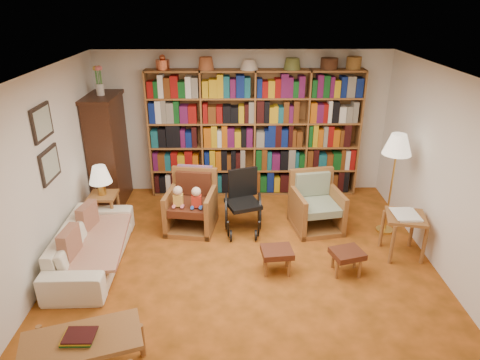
{
  "coord_description": "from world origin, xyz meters",
  "views": [
    {
      "loc": [
        -0.14,
        -4.75,
        3.33
      ],
      "look_at": [
        -0.07,
        0.6,
        0.99
      ],
      "focal_mm": 32.0,
      "sensor_mm": 36.0,
      "label": 1
    }
  ],
  "objects_px": {
    "coffee_table": "(82,343)",
    "armchair_sage": "(316,206)",
    "armchair_leather": "(191,204)",
    "floor_lamp": "(397,148)",
    "sofa": "(92,244)",
    "wheelchair": "(243,203)",
    "side_table_lamp": "(104,202)",
    "side_table_papers": "(405,222)",
    "footstool_a": "(277,253)",
    "footstool_b": "(347,255)"
  },
  "relations": [
    {
      "from": "floor_lamp",
      "to": "sofa",
      "type": "bearing_deg",
      "value": -169.4
    },
    {
      "from": "floor_lamp",
      "to": "footstool_b",
      "type": "bearing_deg",
      "value": -128.89
    },
    {
      "from": "armchair_leather",
      "to": "footstool_a",
      "type": "bearing_deg",
      "value": -45.59
    },
    {
      "from": "coffee_table",
      "to": "side_table_papers",
      "type": "bearing_deg",
      "value": 28.27
    },
    {
      "from": "sofa",
      "to": "armchair_leather",
      "type": "height_order",
      "value": "armchair_leather"
    },
    {
      "from": "armchair_leather",
      "to": "floor_lamp",
      "type": "xyz_separation_m",
      "value": [
        2.96,
        -0.21,
        0.96
      ]
    },
    {
      "from": "footstool_a",
      "to": "coffee_table",
      "type": "distance_m",
      "value": 2.54
    },
    {
      "from": "coffee_table",
      "to": "wheelchair",
      "type": "bearing_deg",
      "value": 60.84
    },
    {
      "from": "sofa",
      "to": "armchair_leather",
      "type": "relative_size",
      "value": 2.1
    },
    {
      "from": "sofa",
      "to": "wheelchair",
      "type": "bearing_deg",
      "value": -67.27
    },
    {
      "from": "footstool_a",
      "to": "footstool_b",
      "type": "relative_size",
      "value": 0.92
    },
    {
      "from": "armchair_leather",
      "to": "armchair_sage",
      "type": "xyz_separation_m",
      "value": [
        1.91,
        -0.02,
        -0.04
      ]
    },
    {
      "from": "armchair_leather",
      "to": "footstool_a",
      "type": "relative_size",
      "value": 2.11
    },
    {
      "from": "armchair_leather",
      "to": "floor_lamp",
      "type": "height_order",
      "value": "floor_lamp"
    },
    {
      "from": "floor_lamp",
      "to": "side_table_papers",
      "type": "relative_size",
      "value": 2.42
    },
    {
      "from": "side_table_lamp",
      "to": "coffee_table",
      "type": "bearing_deg",
      "value": -78.33
    },
    {
      "from": "wheelchair",
      "to": "coffee_table",
      "type": "distance_m",
      "value": 3.16
    },
    {
      "from": "footstool_a",
      "to": "coffee_table",
      "type": "relative_size",
      "value": 0.36
    },
    {
      "from": "wheelchair",
      "to": "footstool_a",
      "type": "distance_m",
      "value": 1.22
    },
    {
      "from": "floor_lamp",
      "to": "footstool_a",
      "type": "bearing_deg",
      "value": -149.78
    },
    {
      "from": "floor_lamp",
      "to": "coffee_table",
      "type": "bearing_deg",
      "value": -144.54
    },
    {
      "from": "floor_lamp",
      "to": "side_table_lamp",
      "type": "bearing_deg",
      "value": 177.17
    },
    {
      "from": "armchair_sage",
      "to": "floor_lamp",
      "type": "distance_m",
      "value": 1.46
    },
    {
      "from": "side_table_lamp",
      "to": "floor_lamp",
      "type": "height_order",
      "value": "floor_lamp"
    },
    {
      "from": "wheelchair",
      "to": "footstool_b",
      "type": "relative_size",
      "value": 2.02
    },
    {
      "from": "side_table_lamp",
      "to": "armchair_leather",
      "type": "height_order",
      "value": "armchair_leather"
    },
    {
      "from": "wheelchair",
      "to": "side_table_lamp",
      "type": "bearing_deg",
      "value": 177.38
    },
    {
      "from": "side_table_lamp",
      "to": "footstool_b",
      "type": "height_order",
      "value": "side_table_lamp"
    },
    {
      "from": "footstool_b",
      "to": "side_table_lamp",
      "type": "bearing_deg",
      "value": 159.61
    },
    {
      "from": "sofa",
      "to": "footstool_a",
      "type": "height_order",
      "value": "sofa"
    },
    {
      "from": "side_table_lamp",
      "to": "armchair_leather",
      "type": "xyz_separation_m",
      "value": [
        1.34,
        -0.0,
        -0.03
      ]
    },
    {
      "from": "footstool_a",
      "to": "footstool_b",
      "type": "xyz_separation_m",
      "value": [
        0.9,
        -0.04,
        -0.0
      ]
    },
    {
      "from": "sofa",
      "to": "armchair_sage",
      "type": "xyz_separation_m",
      "value": [
        3.15,
        0.97,
        0.05
      ]
    },
    {
      "from": "sofa",
      "to": "footstool_b",
      "type": "height_order",
      "value": "sofa"
    },
    {
      "from": "side_table_papers",
      "to": "footstool_b",
      "type": "xyz_separation_m",
      "value": [
        -0.86,
        -0.42,
        -0.24
      ]
    },
    {
      "from": "side_table_papers",
      "to": "footstool_b",
      "type": "distance_m",
      "value": 0.99
    },
    {
      "from": "armchair_sage",
      "to": "footstool_b",
      "type": "xyz_separation_m",
      "value": [
        0.19,
        -1.25,
        -0.06
      ]
    },
    {
      "from": "side_table_papers",
      "to": "footstool_a",
      "type": "bearing_deg",
      "value": -167.95
    },
    {
      "from": "floor_lamp",
      "to": "side_table_papers",
      "type": "distance_m",
      "value": 1.05
    },
    {
      "from": "armchair_leather",
      "to": "floor_lamp",
      "type": "distance_m",
      "value": 3.12
    },
    {
      "from": "side_table_lamp",
      "to": "wheelchair",
      "type": "distance_m",
      "value": 2.13
    },
    {
      "from": "armchair_sage",
      "to": "floor_lamp",
      "type": "relative_size",
      "value": 0.56
    },
    {
      "from": "coffee_table",
      "to": "armchair_sage",
      "type": "bearing_deg",
      "value": 46.76
    },
    {
      "from": "armchair_leather",
      "to": "footstool_b",
      "type": "xyz_separation_m",
      "value": [
        2.1,
        -1.28,
        -0.1
      ]
    },
    {
      "from": "side_table_papers",
      "to": "footstool_b",
      "type": "bearing_deg",
      "value": -154.04
    },
    {
      "from": "sofa",
      "to": "floor_lamp",
      "type": "bearing_deg",
      "value": -80.62
    },
    {
      "from": "armchair_leather",
      "to": "wheelchair",
      "type": "xyz_separation_m",
      "value": [
        0.79,
        -0.09,
        0.06
      ]
    },
    {
      "from": "armchair_leather",
      "to": "side_table_lamp",
      "type": "bearing_deg",
      "value": 179.86
    },
    {
      "from": "armchair_leather",
      "to": "wheelchair",
      "type": "relative_size",
      "value": 0.96
    },
    {
      "from": "side_table_lamp",
      "to": "footstool_a",
      "type": "height_order",
      "value": "side_table_lamp"
    }
  ]
}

